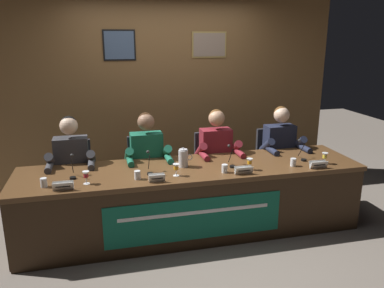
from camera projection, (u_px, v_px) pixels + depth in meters
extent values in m
plane|color=#70665B|center=(192.00, 229.00, 4.24)|extent=(12.00, 12.00, 0.00)
cube|color=brown|center=(165.00, 92.00, 5.34)|extent=(4.80, 0.12, 2.60)
cube|color=black|center=(119.00, 45.00, 4.97)|extent=(0.42, 0.02, 0.39)
cube|color=slate|center=(119.00, 45.00, 4.96)|extent=(0.38, 0.01, 0.35)
cube|color=tan|center=(209.00, 45.00, 5.25)|extent=(0.48, 0.02, 0.35)
cube|color=gray|center=(209.00, 45.00, 5.24)|extent=(0.44, 0.01, 0.31)
cube|color=brown|center=(192.00, 169.00, 4.05)|extent=(3.60, 0.86, 0.05)
cube|color=#342112|center=(202.00, 218.00, 3.77)|extent=(3.54, 0.04, 0.67)
cube|color=#342112|center=(18.00, 218.00, 3.75)|extent=(0.08, 0.78, 0.67)
cube|color=#342112|center=(336.00, 186.00, 4.55)|extent=(0.08, 0.78, 0.67)
cube|color=#14664C|center=(195.00, 219.00, 3.73)|extent=(1.75, 0.01, 0.43)
cube|color=white|center=(196.00, 213.00, 3.70)|extent=(1.49, 0.00, 0.04)
cylinder|color=black|center=(77.00, 219.00, 4.45)|extent=(0.44, 0.44, 0.02)
cylinder|color=black|center=(76.00, 202.00, 4.39)|extent=(0.05, 0.05, 0.41)
cube|color=#232328|center=(74.00, 184.00, 4.33)|extent=(0.44, 0.44, 0.03)
cube|color=#232328|center=(73.00, 158.00, 4.46)|extent=(0.40, 0.05, 0.44)
cylinder|color=black|center=(64.00, 216.00, 4.04)|extent=(0.10, 0.10, 0.46)
cylinder|color=black|center=(84.00, 214.00, 4.09)|extent=(0.10, 0.10, 0.46)
cylinder|color=black|center=(63.00, 185.00, 4.11)|extent=(0.13, 0.34, 0.13)
cylinder|color=black|center=(82.00, 184.00, 4.15)|extent=(0.13, 0.34, 0.13)
cube|color=#38383D|center=(72.00, 159.00, 4.22)|extent=(0.36, 0.20, 0.48)
sphere|color=beige|center=(69.00, 126.00, 4.10)|extent=(0.19, 0.19, 0.19)
sphere|color=black|center=(69.00, 124.00, 4.11)|extent=(0.17, 0.17, 0.17)
cylinder|color=#38383D|center=(50.00, 161.00, 4.07)|extent=(0.09, 0.30, 0.25)
cylinder|color=#38383D|center=(91.00, 158.00, 4.17)|extent=(0.09, 0.30, 0.25)
cylinder|color=#38383D|center=(49.00, 168.00, 3.93)|extent=(0.07, 0.24, 0.07)
cylinder|color=#38383D|center=(91.00, 164.00, 4.03)|extent=(0.07, 0.24, 0.07)
cube|color=white|center=(63.00, 187.00, 3.41)|extent=(0.18, 0.03, 0.08)
cube|color=white|center=(63.00, 185.00, 3.44)|extent=(0.18, 0.03, 0.08)
cube|color=black|center=(63.00, 187.00, 3.41)|extent=(0.13, 0.01, 0.01)
cylinder|color=white|center=(87.00, 184.00, 3.58)|extent=(0.06, 0.06, 0.00)
cylinder|color=white|center=(86.00, 181.00, 3.57)|extent=(0.01, 0.01, 0.05)
cone|color=white|center=(86.00, 175.00, 3.56)|extent=(0.06, 0.06, 0.06)
cylinder|color=#B21E2D|center=(86.00, 175.00, 3.56)|extent=(0.04, 0.04, 0.04)
cylinder|color=silver|center=(44.00, 183.00, 3.50)|extent=(0.06, 0.06, 0.08)
cylinder|color=silver|center=(44.00, 184.00, 3.50)|extent=(0.05, 0.05, 0.05)
cylinder|color=black|center=(73.00, 178.00, 3.70)|extent=(0.06, 0.06, 0.02)
cylinder|color=black|center=(72.00, 166.00, 3.73)|extent=(0.01, 0.13, 0.18)
sphere|color=#2D2D2D|center=(72.00, 155.00, 3.77)|extent=(0.03, 0.03, 0.03)
cylinder|color=black|center=(148.00, 211.00, 4.64)|extent=(0.44, 0.44, 0.02)
cylinder|color=black|center=(148.00, 195.00, 4.58)|extent=(0.05, 0.05, 0.41)
cube|color=#232328|center=(147.00, 177.00, 4.52)|extent=(0.44, 0.44, 0.03)
cube|color=#232328|center=(145.00, 153.00, 4.64)|extent=(0.40, 0.05, 0.44)
cylinder|color=black|center=(143.00, 208.00, 4.23)|extent=(0.10, 0.10, 0.46)
cylinder|color=black|center=(161.00, 206.00, 4.28)|extent=(0.10, 0.10, 0.46)
cylinder|color=black|center=(140.00, 179.00, 4.29)|extent=(0.13, 0.34, 0.13)
cylinder|color=black|center=(158.00, 177.00, 4.34)|extent=(0.13, 0.34, 0.13)
cube|color=#196047|center=(147.00, 153.00, 4.41)|extent=(0.36, 0.20, 0.48)
sphere|color=#8E664C|center=(146.00, 122.00, 4.29)|extent=(0.19, 0.19, 0.19)
sphere|color=#331E0F|center=(146.00, 120.00, 4.30)|extent=(0.17, 0.17, 0.17)
cylinder|color=#196047|center=(129.00, 156.00, 4.26)|extent=(0.09, 0.30, 0.25)
cylinder|color=#196047|center=(166.00, 153.00, 4.36)|extent=(0.09, 0.30, 0.25)
cylinder|color=#196047|center=(130.00, 162.00, 4.12)|extent=(0.07, 0.24, 0.07)
cylinder|color=#196047|center=(169.00, 159.00, 4.21)|extent=(0.07, 0.24, 0.07)
cube|color=white|center=(157.00, 178.00, 3.60)|extent=(0.15, 0.03, 0.08)
cube|color=white|center=(157.00, 177.00, 3.64)|extent=(0.15, 0.03, 0.08)
cube|color=black|center=(157.00, 179.00, 3.60)|extent=(0.11, 0.01, 0.01)
cylinder|color=white|center=(176.00, 176.00, 3.79)|extent=(0.06, 0.06, 0.00)
cylinder|color=white|center=(176.00, 173.00, 3.78)|extent=(0.01, 0.01, 0.05)
cone|color=white|center=(176.00, 167.00, 3.76)|extent=(0.06, 0.06, 0.06)
cylinder|color=orange|center=(176.00, 168.00, 3.76)|extent=(0.04, 0.04, 0.04)
cylinder|color=silver|center=(137.00, 175.00, 3.69)|extent=(0.06, 0.06, 0.08)
cylinder|color=silver|center=(137.00, 177.00, 3.69)|extent=(0.05, 0.05, 0.05)
cylinder|color=black|center=(150.00, 174.00, 3.81)|extent=(0.06, 0.06, 0.02)
cylinder|color=black|center=(149.00, 162.00, 3.85)|extent=(0.01, 0.13, 0.18)
sphere|color=#2D2D2D|center=(148.00, 152.00, 3.88)|extent=(0.03, 0.03, 0.03)
cylinder|color=black|center=(214.00, 204.00, 4.83)|extent=(0.44, 0.44, 0.02)
cylinder|color=black|center=(214.00, 188.00, 4.77)|extent=(0.05, 0.05, 0.41)
cube|color=#232328|center=(214.00, 172.00, 4.71)|extent=(0.44, 0.44, 0.03)
cube|color=#232328|center=(210.00, 149.00, 4.83)|extent=(0.40, 0.05, 0.44)
cylinder|color=black|center=(215.00, 200.00, 4.42)|extent=(0.10, 0.10, 0.46)
cylinder|color=black|center=(231.00, 199.00, 4.46)|extent=(0.10, 0.10, 0.46)
cylinder|color=black|center=(211.00, 173.00, 4.48)|extent=(0.13, 0.34, 0.13)
cylinder|color=black|center=(228.00, 171.00, 4.53)|extent=(0.13, 0.34, 0.13)
cube|color=maroon|center=(216.00, 149.00, 4.60)|extent=(0.36, 0.20, 0.48)
sphere|color=tan|center=(217.00, 118.00, 4.48)|extent=(0.19, 0.19, 0.19)
sphere|color=#593819|center=(216.00, 117.00, 4.49)|extent=(0.17, 0.17, 0.17)
cylinder|color=maroon|center=(201.00, 150.00, 4.45)|extent=(0.09, 0.30, 0.25)
cylinder|color=maroon|center=(235.00, 148.00, 4.55)|extent=(0.09, 0.30, 0.25)
cylinder|color=maroon|center=(204.00, 156.00, 4.31)|extent=(0.07, 0.24, 0.07)
cylinder|color=maroon|center=(240.00, 153.00, 4.40)|extent=(0.07, 0.24, 0.07)
cube|color=white|center=(244.00, 171.00, 3.81)|extent=(0.18, 0.03, 0.08)
cube|color=white|center=(243.00, 170.00, 3.84)|extent=(0.18, 0.03, 0.08)
cube|color=black|center=(244.00, 171.00, 3.81)|extent=(0.13, 0.01, 0.01)
cylinder|color=white|center=(249.00, 170.00, 3.95)|extent=(0.06, 0.06, 0.00)
cylinder|color=white|center=(249.00, 167.00, 3.94)|extent=(0.01, 0.01, 0.05)
cone|color=white|center=(250.00, 161.00, 3.93)|extent=(0.06, 0.06, 0.06)
cylinder|color=orange|center=(250.00, 162.00, 3.93)|extent=(0.04, 0.04, 0.04)
cylinder|color=silver|center=(225.00, 169.00, 3.87)|extent=(0.06, 0.06, 0.08)
cylinder|color=silver|center=(225.00, 170.00, 3.87)|extent=(0.05, 0.05, 0.05)
cylinder|color=black|center=(232.00, 167.00, 4.02)|extent=(0.06, 0.06, 0.02)
cylinder|color=black|center=(231.00, 156.00, 4.06)|extent=(0.01, 0.13, 0.18)
sphere|color=#2D2D2D|center=(229.00, 146.00, 4.09)|extent=(0.03, 0.03, 0.03)
cylinder|color=black|center=(274.00, 198.00, 5.02)|extent=(0.44, 0.44, 0.02)
cylinder|color=black|center=(275.00, 183.00, 4.96)|extent=(0.05, 0.05, 0.41)
cube|color=#232328|center=(276.00, 167.00, 4.90)|extent=(0.44, 0.44, 0.03)
cube|color=#232328|center=(271.00, 145.00, 5.02)|extent=(0.40, 0.05, 0.44)
cylinder|color=black|center=(281.00, 194.00, 4.61)|extent=(0.10, 0.10, 0.46)
cylinder|color=black|center=(296.00, 192.00, 4.65)|extent=(0.10, 0.10, 0.46)
cylinder|color=black|center=(277.00, 167.00, 4.67)|extent=(0.13, 0.34, 0.13)
cylinder|color=black|center=(292.00, 166.00, 4.71)|extent=(0.13, 0.34, 0.13)
cube|color=#1E2338|center=(279.00, 144.00, 4.79)|extent=(0.36, 0.20, 0.48)
sphere|color=beige|center=(282.00, 115.00, 4.67)|extent=(0.19, 0.19, 0.19)
sphere|color=#593819|center=(281.00, 113.00, 4.67)|extent=(0.17, 0.17, 0.17)
cylinder|color=#1E2338|center=(267.00, 146.00, 4.64)|extent=(0.09, 0.30, 0.25)
cylinder|color=#1E2338|center=(298.00, 144.00, 4.73)|extent=(0.09, 0.30, 0.25)
cylinder|color=#1E2338|center=(272.00, 151.00, 4.49)|extent=(0.07, 0.24, 0.07)
cylinder|color=#1E2338|center=(305.00, 149.00, 4.59)|extent=(0.07, 0.24, 0.07)
cube|color=white|center=(319.00, 165.00, 3.98)|extent=(0.19, 0.03, 0.08)
cube|color=white|center=(318.00, 164.00, 4.01)|extent=(0.19, 0.03, 0.08)
cube|color=black|center=(319.00, 165.00, 3.98)|extent=(0.13, 0.01, 0.01)
cylinder|color=white|center=(324.00, 164.00, 4.14)|extent=(0.06, 0.06, 0.00)
cylinder|color=white|center=(324.00, 161.00, 4.13)|extent=(0.01, 0.01, 0.05)
cone|color=white|center=(325.00, 156.00, 4.12)|extent=(0.06, 0.06, 0.06)
cylinder|color=yellow|center=(325.00, 156.00, 4.12)|extent=(0.04, 0.04, 0.04)
cylinder|color=silver|center=(293.00, 162.00, 4.06)|extent=(0.06, 0.06, 0.08)
cylinder|color=silver|center=(293.00, 164.00, 4.06)|extent=(0.05, 0.05, 0.05)
cylinder|color=black|center=(304.00, 160.00, 4.23)|extent=(0.06, 0.06, 0.02)
cylinder|color=black|center=(302.00, 150.00, 4.27)|extent=(0.01, 0.13, 0.18)
sphere|color=#2D2D2D|center=(299.00, 140.00, 4.30)|extent=(0.03, 0.03, 0.03)
cylinder|color=silver|center=(183.00, 158.00, 4.03)|extent=(0.10, 0.10, 0.18)
cylinder|color=silver|center=(183.00, 150.00, 4.00)|extent=(0.08, 0.09, 0.01)
sphere|color=silver|center=(183.00, 148.00, 4.00)|extent=(0.02, 0.02, 0.02)
torus|color=silver|center=(190.00, 157.00, 4.04)|extent=(0.07, 0.01, 0.07)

